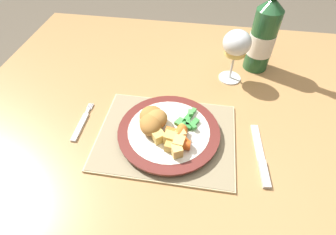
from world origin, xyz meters
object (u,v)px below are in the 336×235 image
(fork, at_px, (81,124))
(wine_glass, at_px, (236,45))
(dinner_plate, at_px, (171,132))
(table_knife, at_px, (261,159))
(bottle, at_px, (263,36))
(dining_table, at_px, (174,127))

(fork, bearing_deg, wine_glass, 33.90)
(dinner_plate, relative_size, wine_glass, 1.57)
(dinner_plate, bearing_deg, fork, 179.19)
(dinner_plate, xyz_separation_m, fork, (-0.24, 0.00, -0.01))
(table_knife, distance_m, wine_glass, 0.33)
(fork, relative_size, table_knife, 0.75)
(bottle, bearing_deg, dining_table, -136.29)
(wine_glass, bearing_deg, fork, -146.10)
(dining_table, xyz_separation_m, fork, (-0.23, -0.11, 0.09))
(dining_table, relative_size, table_knife, 6.54)
(dinner_plate, xyz_separation_m, bottle, (0.23, 0.34, 0.09))
(table_knife, xyz_separation_m, bottle, (0.01, 0.37, 0.11))
(fork, distance_m, wine_glass, 0.48)
(dining_table, bearing_deg, dinner_plate, -87.77)
(fork, bearing_deg, table_knife, -5.07)
(dining_table, relative_size, wine_glass, 7.38)
(fork, xyz_separation_m, bottle, (0.47, 0.33, 0.11))
(dining_table, relative_size, bottle, 4.02)
(wine_glass, bearing_deg, table_knife, -76.47)
(table_knife, distance_m, bottle, 0.39)
(dining_table, height_order, wine_glass, wine_glass)
(table_knife, relative_size, wine_glass, 1.13)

